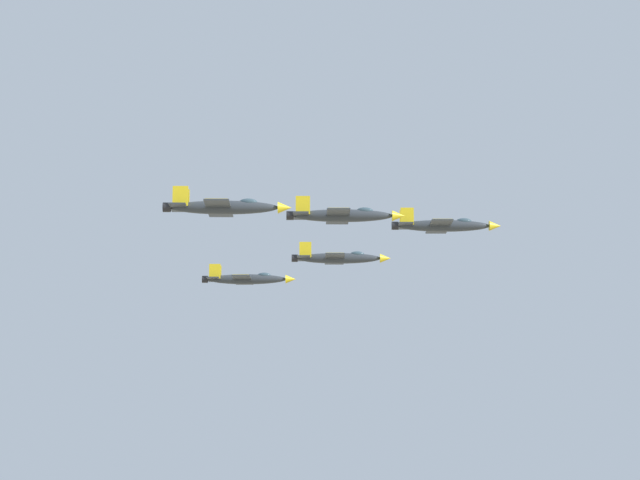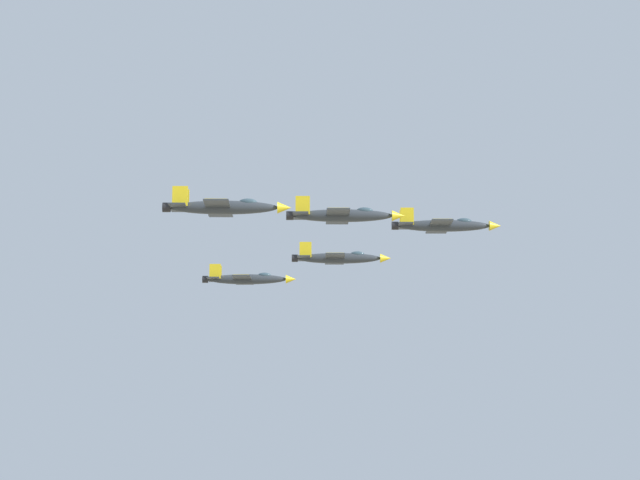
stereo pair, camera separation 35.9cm
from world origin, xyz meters
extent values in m
ellipsoid|color=#2D3338|center=(-12.05, -18.23, 174.10)|extent=(9.43, 15.47, 2.10)
cone|color=gold|center=(-16.27, -26.30, 174.10)|extent=(2.56, 2.69, 1.79)
ellipsoid|color=#334751|center=(-13.72, -21.42, 174.89)|extent=(2.69, 3.21, 1.23)
cube|color=#2D3338|center=(-11.68, -17.50, 173.98)|extent=(12.08, 8.72, 0.21)
cube|color=gold|center=(-7.02, -19.93, 174.04)|extent=(2.28, 3.36, 0.25)
cube|color=gold|center=(-16.33, -15.07, 174.04)|extent=(2.28, 3.36, 0.25)
cube|color=#2D3338|center=(-8.88, -12.14, 174.10)|extent=(6.16, 4.87, 0.21)
cube|color=gold|center=(-8.10, -12.92, 175.62)|extent=(1.33, 2.20, 3.04)
cube|color=gold|center=(-9.96, -11.94, 175.62)|extent=(1.33, 2.20, 3.04)
cylinder|color=black|center=(-8.05, -10.57, 174.10)|extent=(1.84, 1.72, 1.47)
ellipsoid|color=#2D3338|center=(10.20, -9.32, 171.06)|extent=(9.19, 14.94, 2.03)
cone|color=gold|center=(6.08, -17.11, 171.06)|extent=(2.48, 2.61, 1.73)
ellipsoid|color=#334751|center=(8.57, -12.39, 171.83)|extent=(2.62, 3.11, 1.19)
cube|color=#2D3338|center=(10.56, -8.62, 170.95)|extent=(11.68, 8.48, 0.20)
cube|color=gold|center=(15.06, -10.99, 171.01)|extent=(2.22, 3.25, 0.24)
cube|color=gold|center=(6.07, -6.24, 171.01)|extent=(2.22, 3.25, 0.24)
cube|color=#2D3338|center=(13.30, -3.44, 171.06)|extent=(5.96, 4.73, 0.20)
cube|color=gold|center=(14.05, -4.19, 172.53)|extent=(1.30, 2.13, 2.94)
cube|color=gold|center=(12.25, -3.24, 172.53)|extent=(1.30, 2.13, 2.94)
cylinder|color=black|center=(14.10, -1.92, 171.06)|extent=(1.79, 1.66, 1.42)
ellipsoid|color=#2D3338|center=(-17.26, 5.17, 172.51)|extent=(9.47, 15.49, 2.11)
cone|color=gold|center=(-21.50, -2.92, 172.51)|extent=(2.56, 2.70, 1.79)
ellipsoid|color=#334751|center=(-18.94, 1.97, 173.30)|extent=(2.70, 3.22, 1.23)
cube|color=#2D3338|center=(-16.88, 5.89, 172.39)|extent=(12.11, 8.75, 0.21)
cube|color=gold|center=(-12.22, 3.45, 172.45)|extent=(2.29, 3.37, 0.25)
cube|color=gold|center=(-21.55, 8.34, 172.45)|extent=(2.29, 3.37, 0.25)
cube|color=#2D3338|center=(-14.07, 11.26, 172.51)|extent=(6.17, 4.89, 0.21)
cube|color=gold|center=(-13.29, 10.49, 174.03)|extent=(1.34, 2.20, 3.04)
cube|color=gold|center=(-15.16, 11.46, 174.03)|extent=(1.34, 2.20, 3.04)
cylinder|color=black|center=(-13.24, 12.84, 172.51)|extent=(1.85, 1.72, 1.48)
ellipsoid|color=#2D3338|center=(32.44, -0.40, 169.57)|extent=(9.45, 14.97, 2.05)
cone|color=gold|center=(28.18, -8.20, 169.57)|extent=(2.51, 2.63, 1.74)
ellipsoid|color=#334751|center=(30.76, -3.48, 170.34)|extent=(2.66, 3.14, 1.20)
cube|color=#2D3338|center=(32.83, 0.29, 169.45)|extent=(11.74, 8.66, 0.20)
cube|color=gold|center=(37.32, -2.16, 169.51)|extent=(2.27, 3.26, 0.25)
cube|color=gold|center=(28.33, 2.75, 169.51)|extent=(2.27, 3.26, 0.25)
cube|color=#2D3338|center=(35.66, 5.47, 169.57)|extent=(6.00, 4.82, 0.20)
cube|color=gold|center=(36.40, 4.70, 171.05)|extent=(1.33, 2.13, 2.96)
cube|color=gold|center=(34.61, 5.68, 171.05)|extent=(1.33, 2.13, 2.96)
cylinder|color=black|center=(36.49, 6.99, 169.57)|extent=(1.81, 1.69, 1.43)
ellipsoid|color=#2D3338|center=(-22.48, 28.56, 170.34)|extent=(9.35, 15.49, 2.10)
cone|color=gold|center=(-26.65, 20.47, 170.34)|extent=(2.55, 2.69, 1.79)
ellipsoid|color=#334751|center=(-24.12, 25.37, 171.13)|extent=(2.68, 3.21, 1.23)
cube|color=#2D3338|center=(-22.10, 29.29, 170.22)|extent=(12.08, 8.67, 0.21)
cube|color=gold|center=(-17.43, 26.88, 170.28)|extent=(2.27, 3.36, 0.25)
cube|color=gold|center=(-26.77, 31.69, 170.28)|extent=(2.27, 3.36, 0.25)
cube|color=#2D3338|center=(-19.33, 34.66, 170.34)|extent=(6.16, 4.85, 0.21)
cube|color=gold|center=(-18.55, 33.89, 171.86)|extent=(1.32, 2.20, 3.03)
cube|color=gold|center=(-20.41, 34.85, 171.86)|extent=(1.32, 2.20, 3.03)
cylinder|color=black|center=(-18.52, 36.24, 170.34)|extent=(1.84, 1.71, 1.47)
camera|label=1|loc=(-183.12, 98.15, 130.79)|focal=66.76mm
camera|label=2|loc=(-183.29, 97.84, 130.79)|focal=66.76mm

